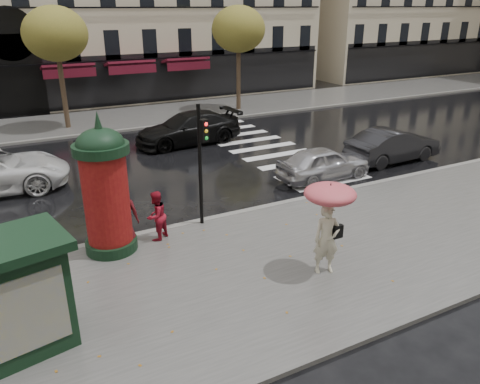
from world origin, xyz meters
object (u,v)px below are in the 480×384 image
car_black (188,128)px  morris_column (105,187)px  traffic_light (201,154)px  car_silver (324,163)px  man_burgundy (121,215)px  woman_red (156,216)px  car_darkgrey (393,145)px  woman_umbrella (329,214)px  newsstand (18,293)px

car_black → morris_column: bearing=-36.5°
traffic_light → car_silver: (6.10, 1.83, -1.76)m
man_burgundy → car_black: 11.26m
morris_column → traffic_light: 3.05m
woman_red → car_silver: size_ratio=0.38×
woman_red → car_black: size_ratio=0.28×
woman_red → morris_column: 1.79m
woman_red → car_silver: 8.04m
car_silver → car_darkgrey: bearing=-85.4°
woman_red → car_silver: (7.74, 2.16, -0.19)m
man_burgundy → car_black: man_burgundy is taller
morris_column → woman_umbrella: bearing=-39.2°
man_burgundy → newsstand: 4.35m
car_darkgrey → morris_column: bearing=99.2°
woman_red → traffic_light: 2.29m
car_silver → car_black: bearing=19.9°
man_burgundy → newsstand: (-2.85, -3.28, 0.25)m
woman_red → car_darkgrey: size_ratio=0.33×
man_burgundy → car_darkgrey: (12.94, 2.59, -0.37)m
car_silver → traffic_light: bearing=105.4°
woman_red → car_black: bearing=-151.1°
newsstand → car_black: 15.56m
morris_column → car_darkgrey: morris_column is taller
woman_red → newsstand: (-3.86, -3.28, 0.49)m
man_burgundy → traffic_light: (2.65, 0.33, 1.32)m
woman_umbrella → man_burgundy: bearing=138.6°
man_burgundy → traffic_light: traffic_light is taller
woman_red → car_silver: bearing=161.3°
man_burgundy → morris_column: size_ratio=0.50×
woman_umbrella → car_black: (1.55, 13.41, -0.98)m
car_darkgrey → car_black: (-7.08, 7.02, 0.04)m
woman_umbrella → car_black: woman_umbrella is taller
man_burgundy → traffic_light: size_ratio=0.52×
newsstand → car_silver: size_ratio=0.61×
man_burgundy → morris_column: (-0.35, 0.00, 0.92)m
newsstand → traffic_light: bearing=33.3°
traffic_light → car_black: bearing=70.9°
woman_umbrella → car_darkgrey: woman_umbrella is taller
traffic_light → car_darkgrey: (10.29, 2.26, -1.69)m
morris_column → man_burgundy: bearing=0.0°
man_burgundy → woman_umbrella: bearing=150.5°
traffic_light → car_black: size_ratio=0.70×
woman_red → morris_column: size_ratio=0.38×
woman_umbrella → car_silver: size_ratio=0.63×
man_burgundy → newsstand: bearing=60.9°
newsstand → car_black: bearing=56.0°
car_black → woman_red: bearing=-30.4°
woman_red → newsstand: 5.09m
man_burgundy → car_silver: man_burgundy is taller
morris_column → car_darkgrey: size_ratio=0.88×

